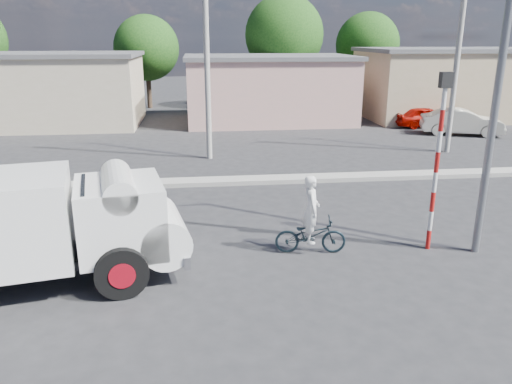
{
  "coord_description": "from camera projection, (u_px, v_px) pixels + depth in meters",
  "views": [
    {
      "loc": [
        -2.47,
        -9.53,
        5.12
      ],
      "look_at": [
        -1.04,
        2.64,
        1.3
      ],
      "focal_mm": 35.0,
      "sensor_mm": 36.0,
      "label": 1
    }
  ],
  "objects": [
    {
      "name": "ground_plane",
      "position": [
        317.0,
        283.0,
        10.83
      ],
      "size": [
        120.0,
        120.0,
        0.0
      ],
      "primitive_type": "plane",
      "color": "#29292C",
      "rests_on": "ground"
    },
    {
      "name": "median",
      "position": [
        267.0,
        180.0,
        18.39
      ],
      "size": [
        40.0,
        0.8,
        0.16
      ],
      "primitive_type": "cube",
      "color": "#99968E",
      "rests_on": "ground"
    },
    {
      "name": "truck",
      "position": [
        39.0,
        226.0,
        10.37
      ],
      "size": [
        6.26,
        3.27,
        2.46
      ],
      "rotation": [
        0.0,
        0.0,
        0.19
      ],
      "color": "black",
      "rests_on": "ground"
    },
    {
      "name": "bicycle",
      "position": [
        310.0,
        235.0,
        12.25
      ],
      "size": [
        1.8,
        0.8,
        0.91
      ],
      "primitive_type": "imported",
      "rotation": [
        0.0,
        0.0,
        1.46
      ],
      "color": "black",
      "rests_on": "ground"
    },
    {
      "name": "cyclist",
      "position": [
        311.0,
        221.0,
        12.14
      ],
      "size": [
        0.47,
        0.65,
        1.68
      ],
      "primitive_type": "imported",
      "rotation": [
        0.0,
        0.0,
        1.46
      ],
      "color": "white",
      "rests_on": "ground"
    },
    {
      "name": "car_cream",
      "position": [
        462.0,
        122.0,
        27.06
      ],
      "size": [
        4.5,
        2.73,
        1.4
      ],
      "primitive_type": "imported",
      "rotation": [
        0.0,
        0.0,
        1.25
      ],
      "color": "beige",
      "rests_on": "ground"
    },
    {
      "name": "car_red",
      "position": [
        425.0,
        117.0,
        29.34
      ],
      "size": [
        3.6,
        1.47,
        1.22
      ],
      "primitive_type": "imported",
      "rotation": [
        0.0,
        0.0,
        1.58
      ],
      "color": "#A30A02",
      "rests_on": "ground"
    },
    {
      "name": "traffic_pole",
      "position": [
        439.0,
        148.0,
        11.84
      ],
      "size": [
        0.28,
        0.18,
        4.36
      ],
      "color": "red",
      "rests_on": "ground"
    },
    {
      "name": "streetlight",
      "position": [
        497.0,
        44.0,
        10.95
      ],
      "size": [
        2.34,
        0.22,
        9.0
      ],
      "color": "slate",
      "rests_on": "ground"
    },
    {
      "name": "building_row",
      "position": [
        254.0,
        87.0,
        31.18
      ],
      "size": [
        37.8,
        7.3,
        4.44
      ],
      "color": "#C1B292",
      "rests_on": "ground"
    },
    {
      "name": "tree_row",
      "position": [
        198.0,
        41.0,
        36.28
      ],
      "size": [
        34.13,
        7.32,
        8.1
      ],
      "color": "#38281E",
      "rests_on": "ground"
    },
    {
      "name": "utility_poles",
      "position": [
        330.0,
        62.0,
        21.36
      ],
      "size": [
        35.4,
        0.24,
        8.0
      ],
      "color": "#99968E",
      "rests_on": "ground"
    }
  ]
}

